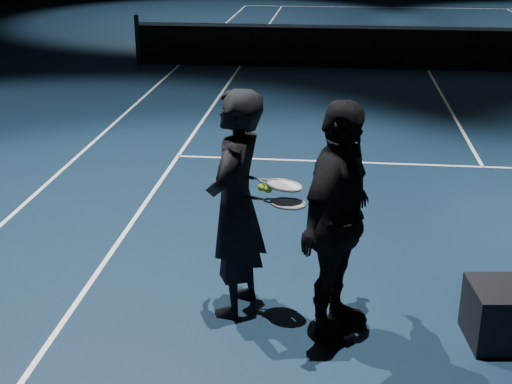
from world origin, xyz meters
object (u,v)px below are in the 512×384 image
at_px(player_b, 337,222).
at_px(racket_lower, 288,204).
at_px(racket_upper, 284,185).
at_px(player_a, 236,205).
at_px(tennis_balls, 265,186).

xyz_separation_m(player_b, racket_lower, (-0.38, 0.12, 0.08)).
xyz_separation_m(player_b, racket_upper, (-0.42, 0.17, 0.21)).
relative_size(player_a, racket_lower, 2.76).
height_order(player_a, tennis_balls, player_a).
height_order(player_b, racket_lower, player_b).
height_order(player_a, player_b, same).
distance_m(player_a, racket_upper, 0.45).
xyz_separation_m(racket_upper, tennis_balls, (-0.15, 0.01, -0.01)).
height_order(player_a, racket_lower, player_a).
xyz_separation_m(player_a, racket_lower, (0.43, -0.14, 0.08)).
bearing_deg(player_a, player_b, 86.13).
relative_size(player_a, tennis_balls, 15.67).
height_order(player_b, tennis_balls, player_b).
bearing_deg(player_b, racket_upper, 89.54).
relative_size(player_b, racket_lower, 2.76).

